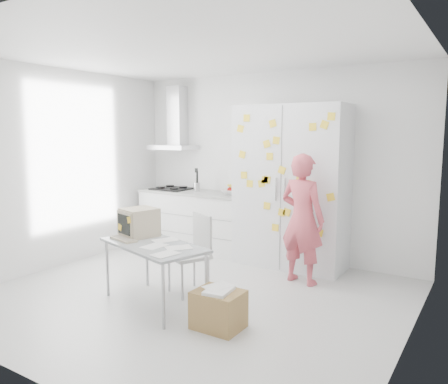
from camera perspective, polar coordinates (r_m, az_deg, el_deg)
The scene contains 10 objects.
floor at distance 5.08m, azimuth -4.20°, elevation -13.52°, with size 4.50×4.00×0.02m, color silver.
walls at distance 5.35m, azimuth 0.25°, elevation 2.58°, with size 4.52×4.01×2.70m.
ceiling at distance 4.82m, azimuth -4.53°, elevation 18.11°, with size 4.50×4.00×0.02m, color white.
counter_run at distance 6.95m, azimuth -3.85°, elevation -3.56°, with size 1.84×0.63×1.28m.
range_hood at distance 7.20m, azimuth -6.26°, elevation 8.70°, with size 0.70×0.48×1.01m.
tall_cabinet at distance 6.01m, azimuth 8.74°, elevation 0.67°, with size 1.50×0.68×2.20m.
person at distance 5.38m, azimuth 10.17°, elevation -3.48°, with size 0.58×0.38×1.59m, color #D2515D.
desk at distance 4.90m, azimuth -10.45°, elevation -5.13°, with size 1.37×0.95×0.99m.
chair at distance 5.05m, azimuth -3.95°, elevation -7.39°, with size 0.54×0.54×0.91m.
cardboard_box at distance 4.25m, azimuth -0.73°, elevation -15.02°, with size 0.45×0.37×0.39m.
Camera 1 is at (2.83, -3.80, 1.83)m, focal length 35.00 mm.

